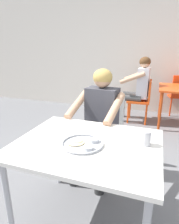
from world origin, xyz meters
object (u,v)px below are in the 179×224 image
object	(u,v)px
thali_tray	(83,143)
chair_foreground	(105,127)
table_foreground	(87,152)
diner_foreground	(99,115)
patron_background	(138,84)
drinking_cup	(145,138)
chair_red_left	(143,98)
chair_red_far	(179,93)

from	to	relation	value
thali_tray	chair_foreground	distance (m)	0.98
table_foreground	thali_tray	distance (m)	0.10
table_foreground	diner_foreground	world-z (taller)	diner_foreground
chair_foreground	patron_background	bearing A→B (deg)	83.37
drinking_cup	patron_background	xyz separation A→B (m)	(-0.30, 2.48, -0.05)
thali_tray	diner_foreground	xyz separation A→B (m)	(-0.10, 0.72, -0.03)
table_foreground	chair_red_left	world-z (taller)	chair_red_left
thali_tray	chair_red_far	distance (m)	3.40
patron_background	diner_foreground	bearing A→B (deg)	-96.45
table_foreground	chair_red_far	world-z (taller)	chair_red_far
drinking_cup	table_foreground	bearing A→B (deg)	-165.79
thali_tray	chair_red_far	world-z (taller)	chair_red_far
chair_red_left	chair_red_far	world-z (taller)	chair_red_far
diner_foreground	table_foreground	bearing A→B (deg)	-80.18
table_foreground	diner_foreground	bearing A→B (deg)	99.82
table_foreground	chair_foreground	world-z (taller)	chair_foreground
drinking_cup	chair_foreground	distance (m)	0.99
table_foreground	chair_foreground	xyz separation A→B (m)	(-0.10, 0.90, -0.16)
drinking_cup	patron_background	world-z (taller)	patron_background
table_foreground	chair_red_far	distance (m)	3.35
table_foreground	chair_red_left	bearing A→B (deg)	85.35
drinking_cup	chair_foreground	xyz separation A→B (m)	(-0.50, 0.80, -0.30)
drinking_cup	patron_background	bearing A→B (deg)	96.97
diner_foreground	chair_red_left	xyz separation A→B (m)	(0.32, 1.86, -0.23)
drinking_cup	patron_background	size ratio (longest dim) A/B	0.09
chair_red_left	patron_background	world-z (taller)	patron_background
drinking_cup	patron_background	distance (m)	2.50
thali_tray	chair_red_left	xyz separation A→B (m)	(0.22, 2.58, -0.26)
thali_tray	chair_red_far	xyz separation A→B (m)	(0.90, 3.27, -0.25)
chair_red_left	drinking_cup	bearing A→B (deg)	-85.43
patron_background	table_foreground	bearing A→B (deg)	-92.18
thali_tray	chair_red_left	distance (m)	2.61
table_foreground	thali_tray	xyz separation A→B (m)	(-0.02, -0.05, 0.09)
patron_background	chair_red_left	bearing A→B (deg)	-21.81
table_foreground	chair_red_far	bearing A→B (deg)	74.63
drinking_cup	chair_foreground	bearing A→B (deg)	122.01
patron_background	drinking_cup	bearing A→B (deg)	-83.03
thali_tray	chair_red_left	world-z (taller)	chair_red_left
chair_red_left	patron_background	xyz separation A→B (m)	(-0.11, 0.04, 0.26)
patron_background	chair_red_far	bearing A→B (deg)	39.31
chair_red_far	diner_foreground	bearing A→B (deg)	-111.48
drinking_cup	chair_foreground	world-z (taller)	chair_foreground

